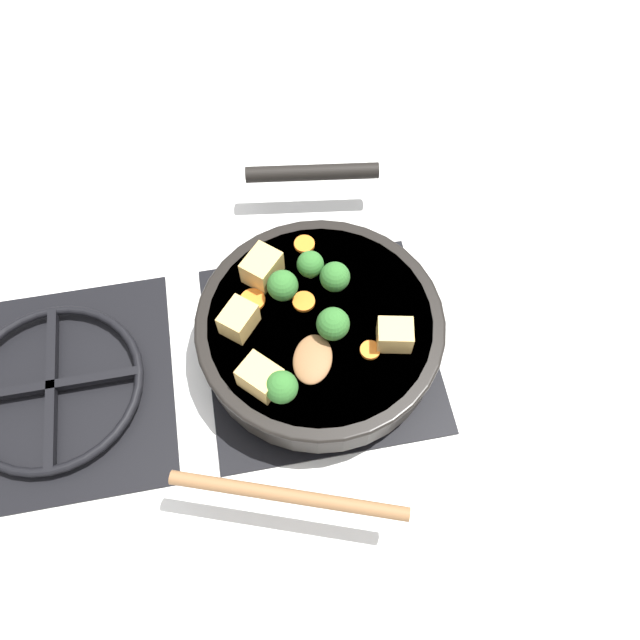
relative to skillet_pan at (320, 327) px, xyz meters
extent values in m
plane|color=silver|center=(0.00, 0.00, -0.06)|extent=(2.40, 2.40, 0.00)
cube|color=black|center=(0.00, 0.00, -0.05)|extent=(0.31, 0.31, 0.01)
torus|color=black|center=(0.00, 0.00, -0.04)|extent=(0.24, 0.24, 0.01)
cube|color=black|center=(0.00, 0.00, -0.04)|extent=(0.01, 0.23, 0.01)
cube|color=black|center=(0.00, 0.00, -0.04)|extent=(0.23, 0.01, 0.01)
cube|color=black|center=(0.00, 0.36, -0.05)|extent=(0.31, 0.31, 0.01)
torus|color=black|center=(0.00, 0.36, -0.04)|extent=(0.24, 0.24, 0.01)
cube|color=black|center=(0.00, 0.36, -0.04)|extent=(0.01, 0.23, 0.01)
cube|color=black|center=(0.00, 0.36, -0.04)|extent=(0.23, 0.01, 0.01)
cylinder|color=black|center=(0.00, 0.00, 0.00)|extent=(0.32, 0.32, 0.06)
cylinder|color=brown|center=(0.00, 0.00, 0.00)|extent=(0.29, 0.29, 0.05)
torus|color=black|center=(0.00, 0.00, 0.02)|extent=(0.32, 0.32, 0.01)
cylinder|color=black|center=(0.25, -0.03, 0.01)|extent=(0.05, 0.20, 0.02)
ellipsoid|color=brown|center=(-0.06, 0.02, 0.03)|extent=(0.08, 0.07, 0.01)
cylinder|color=brown|center=(-0.22, 0.07, 0.03)|extent=(0.10, 0.26, 0.02)
cube|color=tan|center=(0.08, 0.06, 0.04)|extent=(0.06, 0.06, 0.04)
cube|color=tan|center=(-0.05, -0.08, 0.04)|extent=(0.04, 0.05, 0.03)
cube|color=tan|center=(-0.08, 0.09, 0.04)|extent=(0.06, 0.06, 0.04)
cube|color=tan|center=(0.01, 0.10, 0.04)|extent=(0.06, 0.06, 0.04)
cylinder|color=#709956|center=(-0.10, 0.06, 0.03)|extent=(0.01, 0.01, 0.01)
sphere|color=#2D6628|center=(-0.10, 0.06, 0.05)|extent=(0.04, 0.04, 0.04)
cylinder|color=#709956|center=(-0.03, -0.01, 0.03)|extent=(0.01, 0.01, 0.01)
sphere|color=#2D6628|center=(-0.03, -0.01, 0.05)|extent=(0.04, 0.04, 0.04)
cylinder|color=#709956|center=(0.04, -0.03, 0.03)|extent=(0.01, 0.01, 0.01)
sphere|color=#2D6628|center=(0.04, -0.03, 0.05)|extent=(0.04, 0.04, 0.04)
cylinder|color=#709956|center=(0.04, 0.04, 0.03)|extent=(0.01, 0.01, 0.01)
sphere|color=#2D6628|center=(0.04, 0.04, 0.05)|extent=(0.04, 0.04, 0.04)
cylinder|color=#709956|center=(0.07, 0.00, 0.03)|extent=(0.01, 0.01, 0.01)
sphere|color=#2D6628|center=(0.07, 0.00, 0.05)|extent=(0.04, 0.04, 0.04)
cylinder|color=orange|center=(-0.06, -0.05, 0.03)|extent=(0.03, 0.03, 0.01)
cylinder|color=orange|center=(0.03, 0.02, 0.03)|extent=(0.03, 0.03, 0.01)
cylinder|color=orange|center=(0.04, 0.08, 0.03)|extent=(0.03, 0.03, 0.01)
cylinder|color=orange|center=(0.12, 0.00, 0.03)|extent=(0.03, 0.03, 0.01)
camera|label=1|loc=(-0.38, 0.07, 0.73)|focal=35.00mm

